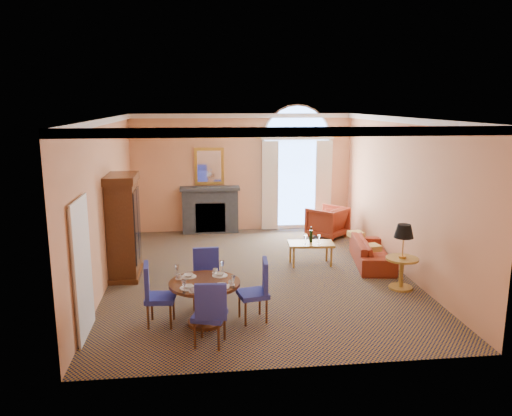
{
  "coord_description": "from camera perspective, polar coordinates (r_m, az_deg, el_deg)",
  "views": [
    {
      "loc": [
        -1.2,
        -9.76,
        3.5
      ],
      "look_at": [
        0.0,
        0.5,
        1.3
      ],
      "focal_mm": 35.0,
      "sensor_mm": 36.0,
      "label": 1
    }
  ],
  "objects": [
    {
      "name": "dining_chair_north",
      "position": [
        8.79,
        -5.74,
        -7.46
      ],
      "size": [
        0.54,
        0.54,
        1.01
      ],
      "rotation": [
        0.0,
        0.0,
        2.91
      ],
      "color": "navy",
      "rests_on": "ground"
    },
    {
      "name": "dining_chair_south",
      "position": [
        7.32,
        -5.26,
        -11.55
      ],
      "size": [
        0.56,
        0.56,
        1.01
      ],
      "rotation": [
        0.0,
        0.0,
        -0.3
      ],
      "color": "navy",
      "rests_on": "ground"
    },
    {
      "name": "armoire",
      "position": [
        10.38,
        -14.9,
        -2.24
      ],
      "size": [
        0.6,
        1.07,
        2.1
      ],
      "color": "#3E1F0E",
      "rests_on": "ground"
    },
    {
      "name": "dining_chair_east",
      "position": [
        8.16,
        0.32,
        -8.94
      ],
      "size": [
        0.53,
        0.53,
        1.01
      ],
      "rotation": [
        0.0,
        0.0,
        1.77
      ],
      "color": "navy",
      "rests_on": "ground"
    },
    {
      "name": "coffee_table",
      "position": [
        10.97,
        6.29,
        -4.16
      ],
      "size": [
        1.02,
        0.62,
        0.84
      ],
      "rotation": [
        0.0,
        0.0,
        -0.08
      ],
      "color": "#AB7F33",
      "rests_on": "ground"
    },
    {
      "name": "sofa",
      "position": [
        11.27,
        13.12,
        -4.94
      ],
      "size": [
        1.03,
        1.97,
        0.55
      ],
      "primitive_type": "imported",
      "rotation": [
        0.0,
        0.0,
        1.41
      ],
      "color": "maroon",
      "rests_on": "ground"
    },
    {
      "name": "room_envelope",
      "position": [
        10.54,
        -0.24,
        6.63
      ],
      "size": [
        6.04,
        7.52,
        3.45
      ],
      "color": "#E59D6D",
      "rests_on": "ground"
    },
    {
      "name": "side_table",
      "position": [
        9.82,
        16.43,
        -4.5
      ],
      "size": [
        0.61,
        0.61,
        1.24
      ],
      "color": "#AB7F33",
      "rests_on": "ground"
    },
    {
      "name": "armchair",
      "position": [
        13.28,
        8.14,
        -1.58
      ],
      "size": [
        1.24,
        1.24,
        0.81
      ],
      "primitive_type": "imported",
      "rotation": [
        0.0,
        0.0,
        3.87
      ],
      "color": "maroon",
      "rests_on": "ground"
    },
    {
      "name": "dining_chair_west",
      "position": [
        8.15,
        -11.59,
        -9.23
      ],
      "size": [
        0.5,
        0.49,
        1.01
      ],
      "rotation": [
        0.0,
        0.0,
        -1.66
      ],
      "color": "navy",
      "rests_on": "ground"
    },
    {
      "name": "ground",
      "position": [
        10.43,
        0.32,
        -7.57
      ],
      "size": [
        7.5,
        7.5,
        0.0
      ],
      "primitive_type": "plane",
      "color": "#121A3B",
      "rests_on": "ground"
    },
    {
      "name": "dining_table",
      "position": [
        8.07,
        -5.88,
        -9.59
      ],
      "size": [
        1.13,
        1.13,
        0.91
      ],
      "color": "#3E1F0E",
      "rests_on": "ground"
    }
  ]
}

